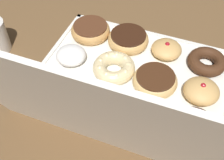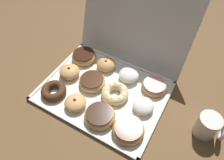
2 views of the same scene
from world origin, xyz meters
name	(u,v)px [view 2 (image 2 of 2)]	position (x,y,z in m)	size (l,w,h in m)	color
ground_plane	(104,92)	(0.00, 0.00, 0.00)	(3.00, 3.00, 0.00)	brown
donut_box	(104,91)	(0.00, 0.00, 0.01)	(0.52, 0.40, 0.01)	white
box_lid_open	(135,23)	(0.00, 0.27, 0.19)	(0.52, 0.40, 0.01)	white
chocolate_cake_ring_donut_0	(54,91)	(-0.18, -0.12, 0.03)	(0.11, 0.11, 0.03)	#472816
jelly_filled_donut_1	(75,103)	(-0.06, -0.12, 0.03)	(0.09, 0.09, 0.05)	tan
chocolate_frosted_donut_2	(100,116)	(0.06, -0.12, 0.03)	(0.12, 0.12, 0.04)	tan
chocolate_frosted_donut_3	(128,130)	(0.18, -0.12, 0.03)	(0.12, 0.12, 0.04)	tan
jelly_filled_donut_4	(70,71)	(-0.18, 0.00, 0.03)	(0.09, 0.09, 0.05)	tan
chocolate_frosted_donut_5	(92,81)	(-0.06, 0.01, 0.03)	(0.12, 0.12, 0.04)	#E5B770
cruller_donut_6	(115,93)	(0.06, 0.00, 0.03)	(0.12, 0.12, 0.04)	beige
powdered_filled_donut_7	(144,105)	(0.19, 0.00, 0.03)	(0.08, 0.08, 0.04)	white
chocolate_frosted_donut_8	(84,56)	(-0.18, 0.12, 0.03)	(0.12, 0.12, 0.04)	tan
jelly_filled_donut_9	(106,64)	(-0.06, 0.12, 0.03)	(0.09, 0.09, 0.05)	tan
powdered_filled_donut_10	(129,75)	(0.06, 0.11, 0.03)	(0.09, 0.09, 0.05)	white
pink_frosted_donut_11	(154,86)	(0.18, 0.12, 0.03)	(0.11, 0.11, 0.04)	tan
coffee_mug	(208,126)	(0.43, 0.03, 0.05)	(0.10, 0.08, 0.10)	white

